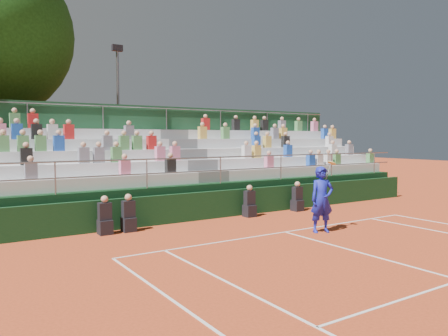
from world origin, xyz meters
TOP-DOWN VIEW (x-y plane):
  - ground at (0.00, 0.00)m, footprint 90.00×90.00m
  - courtside_wall at (0.00, 3.20)m, footprint 20.00×0.15m
  - line_officials at (-1.30, 2.75)m, footprint 8.22×0.40m
  - grandstand at (0.00, 6.44)m, footprint 20.00×5.20m
  - tennis_player at (0.94, -0.63)m, footprint 0.96×0.70m
  - floodlight_mast at (-0.37, 13.99)m, footprint 0.60×0.25m

SIDE VIEW (x-z plane):
  - ground at x=0.00m, z-range 0.00..0.00m
  - line_officials at x=-1.30m, z-range -0.12..1.07m
  - courtside_wall at x=0.00m, z-range 0.00..1.00m
  - tennis_player at x=0.94m, z-range -0.08..2.14m
  - grandstand at x=0.00m, z-range -1.13..3.27m
  - floodlight_mast at x=-0.37m, z-range 0.67..8.83m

